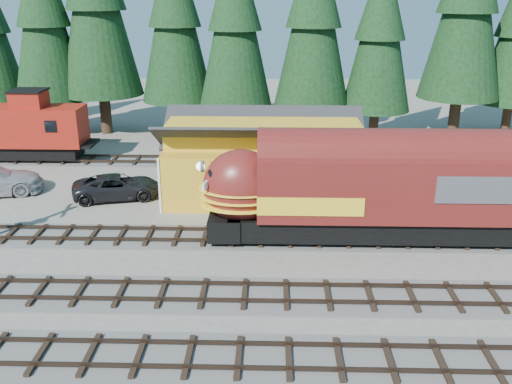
{
  "coord_description": "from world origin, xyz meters",
  "views": [
    {
      "loc": [
        0.51,
        -23.68,
        12.67
      ],
      "look_at": [
        -0.27,
        4.0,
        2.66
      ],
      "focal_mm": 40.0,
      "sensor_mm": 36.0,
      "label": 1
    }
  ],
  "objects_px": {
    "depot": "(263,152)",
    "locomotive": "(356,193)",
    "pickup_truck_a": "(118,187)",
    "caboose": "(21,129)"
  },
  "relations": [
    {
      "from": "depot",
      "to": "caboose",
      "type": "height_order",
      "value": "caboose"
    },
    {
      "from": "caboose",
      "to": "pickup_truck_a",
      "type": "bearing_deg",
      "value": -40.79
    },
    {
      "from": "depot",
      "to": "locomotive",
      "type": "xyz_separation_m",
      "value": [
        4.91,
        -6.5,
        -0.3
      ]
    },
    {
      "from": "depot",
      "to": "locomotive",
      "type": "bearing_deg",
      "value": -52.92
    },
    {
      "from": "locomotive",
      "to": "pickup_truck_a",
      "type": "relative_size",
      "value": 3.06
    },
    {
      "from": "depot",
      "to": "pickup_truck_a",
      "type": "height_order",
      "value": "depot"
    },
    {
      "from": "depot",
      "to": "pickup_truck_a",
      "type": "bearing_deg",
      "value": -176.73
    },
    {
      "from": "caboose",
      "to": "locomotive",
      "type": "bearing_deg",
      "value": -30.89
    },
    {
      "from": "depot",
      "to": "locomotive",
      "type": "distance_m",
      "value": 8.15
    },
    {
      "from": "depot",
      "to": "locomotive",
      "type": "height_order",
      "value": "depot"
    }
  ]
}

